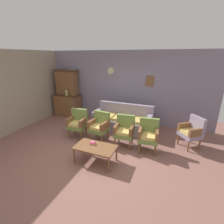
{
  "coord_description": "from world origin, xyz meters",
  "views": [
    {
      "loc": [
        1.89,
        -3.34,
        2.51
      ],
      "look_at": [
        0.06,
        1.09,
        0.85
      ],
      "focal_mm": 26.27,
      "sensor_mm": 36.0,
      "label": 1
    }
  ],
  "objects": [
    {
      "name": "wall_back_with_decor",
      "position": [
        0.0,
        2.63,
        1.35
      ],
      "size": [
        6.4,
        0.09,
        2.7
      ],
      "color": "gray",
      "rests_on": "ground"
    },
    {
      "name": "armchair_near_cabinet",
      "position": [
        0.6,
        0.74,
        0.5
      ],
      "size": [
        0.56,
        0.54,
        0.9
      ],
      "color": "olive",
      "rests_on": "ground"
    },
    {
      "name": "armchair_near_couch_end",
      "position": [
        -0.21,
        0.75,
        0.5
      ],
      "size": [
        0.56,
        0.54,
        0.9
      ],
      "color": "olive",
      "rests_on": "ground"
    },
    {
      "name": "cabinet_upper_hutch",
      "position": [
        -2.5,
        2.33,
        1.45
      ],
      "size": [
        0.99,
        0.38,
        1.03
      ],
      "color": "brown",
      "rests_on": "side_cabinet"
    },
    {
      "name": "coffee_table",
      "position": [
        0.19,
        -0.28,
        0.38
      ],
      "size": [
        1.0,
        0.56,
        0.42
      ],
      "color": "brown",
      "rests_on": "ground"
    },
    {
      "name": "armchair_by_doorway",
      "position": [
        1.28,
        0.73,
        0.5
      ],
      "size": [
        0.57,
        0.55,
        0.9
      ],
      "color": "olive",
      "rests_on": "ground"
    },
    {
      "name": "ground_plane",
      "position": [
        0.0,
        0.0,
        0.0
      ],
      "size": [
        7.68,
        7.68,
        0.0
      ],
      "primitive_type": "plane",
      "color": "#84564C"
    },
    {
      "name": "side_cabinet",
      "position": [
        -2.5,
        2.25,
        0.47
      ],
      "size": [
        1.16,
        0.55,
        0.93
      ],
      "color": "brown",
      "rests_on": "ground"
    },
    {
      "name": "wall_left_side",
      "position": [
        -3.23,
        0.0,
        1.35
      ],
      "size": [
        0.06,
        5.2,
        2.7
      ],
      "primitive_type": "cube",
      "color": "gray",
      "rests_on": "ground"
    },
    {
      "name": "vase_on_cabinet",
      "position": [
        -2.37,
        2.07,
        1.06
      ],
      "size": [
        0.12,
        0.12,
        0.25
      ],
      "primitive_type": "cylinder",
      "color": "tan",
      "rests_on": "side_cabinet"
    },
    {
      "name": "armchair_row_middle",
      "position": [
        -0.96,
        0.7,
        0.5
      ],
      "size": [
        0.57,
        0.54,
        0.9
      ],
      "color": "olive",
      "rests_on": "ground"
    },
    {
      "name": "floral_couch",
      "position": [
        0.21,
        1.74,
        0.33
      ],
      "size": [
        2.01,
        0.8,
        0.9
      ],
      "color": "gray",
      "rests_on": "ground"
    },
    {
      "name": "wingback_chair_by_fireplace",
      "position": [
        2.38,
        1.4,
        0.5
      ],
      "size": [
        0.71,
        0.71,
        0.9
      ],
      "color": "gray",
      "rests_on": "ground"
    },
    {
      "name": "book_stack_on_table",
      "position": [
        0.08,
        -0.21,
        0.45
      ],
      "size": [
        0.14,
        0.11,
        0.06
      ],
      "color": "tan",
      "rests_on": "coffee_table"
    }
  ]
}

